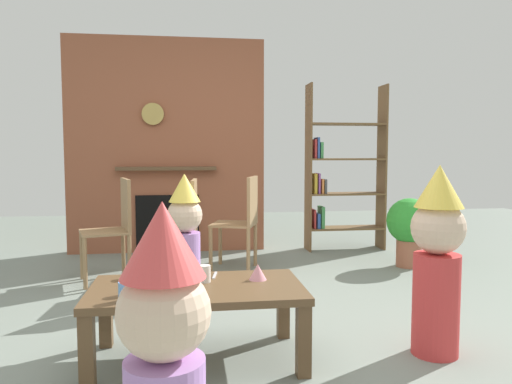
{
  "coord_description": "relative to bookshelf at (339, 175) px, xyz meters",
  "views": [
    {
      "loc": [
        -0.33,
        -3.04,
        1.13
      ],
      "look_at": [
        0.15,
        0.4,
        0.85
      ],
      "focal_mm": 34.29,
      "sensor_mm": 36.0,
      "label": 1
    }
  ],
  "objects": [
    {
      "name": "paper_cup_center",
      "position": [
        -2.04,
        -3.07,
        -0.41
      ],
      "size": [
        0.06,
        0.06,
        0.09
      ],
      "primitive_type": "cylinder",
      "color": "#669EE0",
      "rests_on": "coffee_table"
    },
    {
      "name": "brick_fireplace_feature",
      "position": [
        -1.97,
        0.2,
        0.32
      ],
      "size": [
        2.2,
        0.28,
        2.4
      ],
      "color": "#935138",
      "rests_on": "ground_plane"
    },
    {
      "name": "table_fork",
      "position": [
        -1.58,
        -2.64,
        -0.45
      ],
      "size": [
        0.04,
        0.15,
        0.01
      ],
      "primitive_type": "cube",
      "rotation": [
        0.0,
        0.0,
        1.42
      ],
      "color": "silver",
      "rests_on": "coffee_table"
    },
    {
      "name": "dining_chair_right",
      "position": [
        -1.21,
        -0.83,
        -0.36
      ],
      "size": [
        0.5,
        0.5,
        0.9
      ],
      "rotation": [
        0.0,
        0.0,
        2.83
      ],
      "color": "#9E7A51",
      "rests_on": "ground_plane"
    },
    {
      "name": "child_in_pink",
      "position": [
        -0.37,
        -2.95,
        -0.31
      ],
      "size": [
        0.29,
        0.29,
        1.06
      ],
      "rotation": [
        0.0,
        0.0,
        3.07
      ],
      "color": "#D13838",
      "rests_on": "ground_plane"
    },
    {
      "name": "coffee_table",
      "position": [
        -1.69,
        -2.85,
        -0.52
      ],
      "size": [
        1.14,
        0.62,
        0.41
      ],
      "color": "brown",
      "rests_on": "ground_plane"
    },
    {
      "name": "paper_cup_far_left",
      "position": [
        -2.0,
        -2.95,
        -0.4
      ],
      "size": [
        0.06,
        0.06,
        0.1
      ],
      "primitive_type": "cylinder",
      "color": "#669EE0",
      "rests_on": "coffee_table"
    },
    {
      "name": "paper_cup_near_left",
      "position": [
        -2.02,
        -2.62,
        -0.41
      ],
      "size": [
        0.08,
        0.08,
        0.09
      ],
      "primitive_type": "cylinder",
      "color": "silver",
      "rests_on": "coffee_table"
    },
    {
      "name": "bookshelf",
      "position": [
        0.0,
        0.0,
        0.0
      ],
      "size": [
        0.9,
        0.28,
        1.9
      ],
      "color": "brown",
      "rests_on": "ground_plane"
    },
    {
      "name": "paper_cup_near_right",
      "position": [
        -1.64,
        -2.77,
        -0.41
      ],
      "size": [
        0.06,
        0.06,
        0.09
      ],
      "primitive_type": "cylinder",
      "color": "silver",
      "rests_on": "coffee_table"
    },
    {
      "name": "dining_chair_middle",
      "position": [
        -1.77,
        -1.3,
        -0.36
      ],
      "size": [
        0.43,
        0.43,
        0.9
      ],
      "rotation": [
        0.0,
        0.0,
        3.07
      ],
      "color": "#9E7A51",
      "rests_on": "ground_plane"
    },
    {
      "name": "potted_plant_tall",
      "position": [
        0.43,
        -0.93,
        -0.46
      ],
      "size": [
        0.45,
        0.45,
        0.68
      ],
      "color": "#9E5B42",
      "rests_on": "ground_plane"
    },
    {
      "name": "birthday_cake_slice",
      "position": [
        -1.35,
        -2.76,
        -0.41
      ],
      "size": [
        0.1,
        0.1,
        0.09
      ],
      "primitive_type": "cone",
      "color": "pink",
      "rests_on": "coffee_table"
    },
    {
      "name": "paper_plate_front",
      "position": [
        -1.8,
        -2.95,
        -0.45
      ],
      "size": [
        0.16,
        0.16,
        0.01
      ],
      "primitive_type": "cylinder",
      "color": "white",
      "rests_on": "coffee_table"
    },
    {
      "name": "paper_plate_rear",
      "position": [
        -1.96,
        -2.8,
        -0.45
      ],
      "size": [
        0.21,
        0.21,
        0.01
      ],
      "primitive_type": "cylinder",
      "color": "white",
      "rests_on": "coffee_table"
    },
    {
      "name": "dining_chair_left",
      "position": [
        -2.36,
        -1.09,
        -0.36
      ],
      "size": [
        0.49,
        0.49,
        0.9
      ],
      "rotation": [
        0.0,
        0.0,
        3.41
      ],
      "color": "#9E7A51",
      "rests_on": "ground_plane"
    },
    {
      "name": "child_by_the_chairs",
      "position": [
        -1.76,
        -1.71,
        -0.36
      ],
      "size": [
        0.27,
        0.27,
        0.97
      ],
      "rotation": [
        0.0,
        0.0,
        -1.51
      ],
      "color": "#B27FCC",
      "rests_on": "ground_plane"
    },
    {
      "name": "ground_plane",
      "position": [
        -1.4,
        -2.4,
        -0.87
      ],
      "size": [
        12.0,
        12.0,
        0.0
      ],
      "primitive_type": "plane",
      "color": "gray"
    },
    {
      "name": "child_with_cone_hat",
      "position": [
        -1.8,
        -4.05,
        -0.34
      ],
      "size": [
        0.27,
        0.27,
        0.99
      ],
      "rotation": [
        0.0,
        0.0,
        1.48
      ],
      "color": "#B27FCC",
      "rests_on": "ground_plane"
    }
  ]
}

